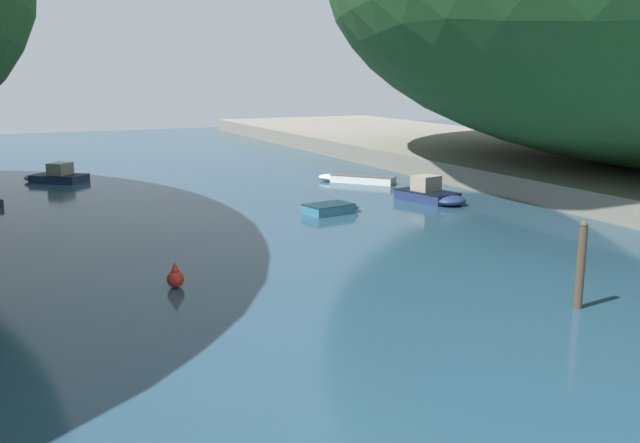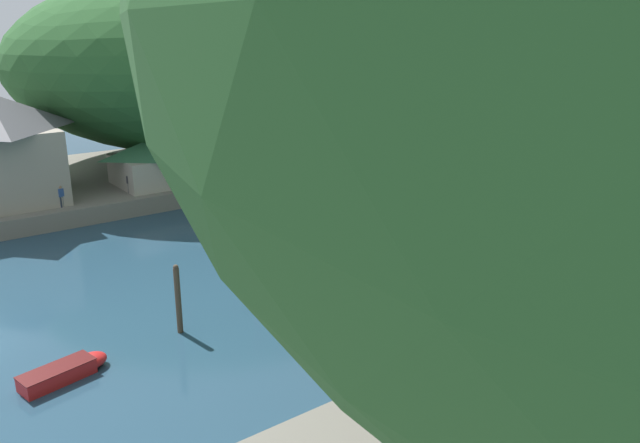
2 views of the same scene
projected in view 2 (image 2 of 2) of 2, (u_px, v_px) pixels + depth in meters
water_surface at (408, 231)px, 46.72m from camera, size 130.00×130.00×0.00m
left_bank at (232, 162)px, 66.92m from camera, size 22.00×120.00×1.41m
hillside_left at (256, 60)px, 66.87m from camera, size 36.04×50.45×19.55m
boathouse_shed at (158, 159)px, 54.45m from camera, size 6.70×7.53×4.19m
boat_cabin_cruiser at (557, 261)px, 39.48m from camera, size 2.94×4.83×1.51m
boat_open_rowboat at (619, 235)px, 45.02m from camera, size 4.52×5.06×0.52m
boat_near_quay at (68, 370)px, 27.19m from camera, size 1.95×4.04×0.69m
boat_far_upstream at (470, 238)px, 44.37m from camera, size 3.36×2.18×0.52m
boat_white_cruiser at (408, 173)px, 64.04m from camera, size 2.47×4.24×0.84m
boat_small_dinghy at (491, 170)px, 64.59m from camera, size 4.69×4.45×1.34m
mooring_post_second at (178, 299)px, 30.77m from camera, size 0.29×0.29×3.63m
mooring_post_middle at (256, 282)px, 33.81m from camera, size 0.28×0.28×2.87m
channel_buoy_near at (267, 224)px, 47.15m from camera, size 0.61×0.61×0.92m
person_on_quay at (61, 195)px, 47.50m from camera, size 0.34×0.43×1.69m
person_by_boathouse at (129, 182)px, 51.55m from camera, size 0.33×0.43×1.69m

